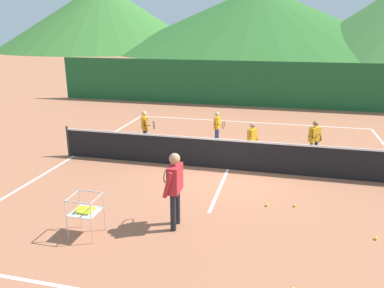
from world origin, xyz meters
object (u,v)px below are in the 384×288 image
at_px(student_1, 217,125).
at_px(tennis_ball_2, 267,205).
at_px(tennis_net, 228,154).
at_px(student_0, 145,126).
at_px(tennis_ball_5, 295,206).
at_px(ball_cart, 85,210).
at_px(tennis_ball_4, 376,238).
at_px(student_3, 315,137).
at_px(student_2, 252,137).
at_px(instructor, 175,183).

distance_m(student_1, tennis_ball_2, 5.44).
height_order(tennis_net, student_0, student_0).
height_order(tennis_net, tennis_ball_5, tennis_net).
bearing_deg(tennis_net, tennis_ball_2, -60.25).
bearing_deg(tennis_net, ball_cart, -116.74).
bearing_deg(student_1, ball_cart, -101.69).
height_order(tennis_ball_4, tennis_ball_5, same).
bearing_deg(student_1, student_3, -18.50).
bearing_deg(tennis_ball_2, student_0, 140.08).
xyz_separation_m(tennis_ball_4, tennis_ball_5, (-1.62, 1.16, 0.00)).
bearing_deg(tennis_ball_5, tennis_ball_2, -168.39).
bearing_deg(student_2, student_1, 135.59).
xyz_separation_m(tennis_net, tennis_ball_4, (3.61, -3.34, -0.47)).
distance_m(student_3, tennis_ball_4, 4.99).
height_order(tennis_net, student_3, student_3).
relative_size(instructor, tennis_ball_4, 25.28).
bearing_deg(instructor, tennis_ball_4, 6.35).
xyz_separation_m(tennis_net, student_3, (2.60, 1.48, 0.32)).
relative_size(ball_cart, tennis_ball_4, 13.22).
xyz_separation_m(instructor, tennis_ball_4, (4.22, 0.47, -1.00)).
bearing_deg(tennis_net, student_0, 154.71).
xyz_separation_m(ball_cart, tennis_ball_4, (5.94, 1.27, -0.55)).
bearing_deg(student_0, ball_cart, -80.87).
bearing_deg(student_2, student_0, 175.13).
distance_m(tennis_net, tennis_ball_2, 2.71).
bearing_deg(student_3, instructor, -121.21).
xyz_separation_m(tennis_net, student_1, (-0.83, 2.63, 0.24)).
bearing_deg(student_3, student_1, 161.50).
relative_size(tennis_net, tennis_ball_2, 163.80).
bearing_deg(tennis_net, student_2, 64.01).
bearing_deg(student_3, student_2, -172.89).
bearing_deg(student_3, tennis_ball_2, -108.64).
distance_m(student_2, tennis_ball_4, 5.52).
relative_size(ball_cart, tennis_ball_5, 13.22).
height_order(student_1, tennis_ball_4, student_1).
xyz_separation_m(instructor, student_2, (1.20, 5.04, -0.30)).
height_order(tennis_net, instructor, instructor).
bearing_deg(tennis_net, tennis_ball_5, -47.50).
bearing_deg(student_3, tennis_ball_4, -78.15).
distance_m(tennis_net, student_3, 3.01).
distance_m(tennis_ball_2, tennis_ball_5, 0.69).
distance_m(tennis_net, student_0, 3.68).
bearing_deg(student_3, tennis_net, -150.34).
relative_size(tennis_net, student_0, 8.23).
xyz_separation_m(instructor, student_1, (-0.22, 6.44, -0.29)).
bearing_deg(student_2, tennis_ball_5, -67.78).
relative_size(tennis_net, instructor, 6.48).
xyz_separation_m(student_0, student_1, (2.49, 1.06, -0.08)).
relative_size(instructor, tennis_ball_2, 25.28).
bearing_deg(instructor, student_0, 116.78).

